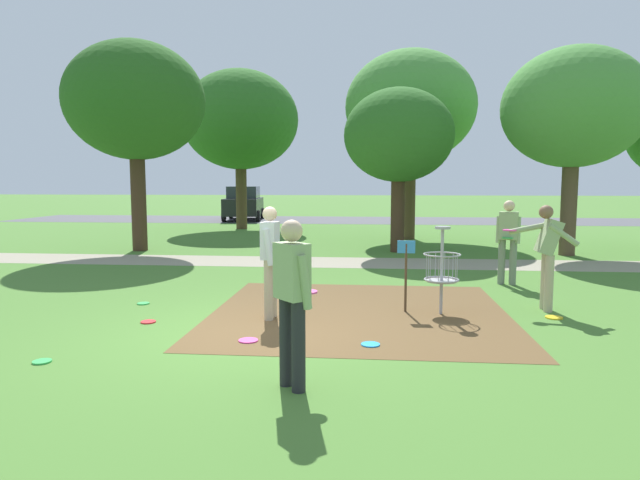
{
  "coord_description": "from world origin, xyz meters",
  "views": [
    {
      "loc": [
        1.72,
        -7.24,
        2.08
      ],
      "look_at": [
        0.77,
        2.87,
        1.0
      ],
      "focal_mm": 30.75,
      "sensor_mm": 36.0,
      "label": 1
    }
  ],
  "objects_px": {
    "disc_golf_basket": "(438,267)",
    "player_foreground_watching": "(508,237)",
    "frisbee_by_tee": "(370,345)",
    "frisbee_scattered_a": "(143,303)",
    "player_waiting_left": "(547,250)",
    "tree_mid_left": "(573,108)",
    "parked_car_leftmost": "(244,203)",
    "tree_mid_center": "(240,120)",
    "frisbee_near_basket": "(248,341)",
    "tree_far_left": "(410,107)",
    "player_waiting_right": "(270,256)",
    "tree_near_right": "(135,102)",
    "player_throwing": "(292,294)",
    "frisbee_far_left": "(42,362)",
    "frisbee_far_right": "(554,317)",
    "tree_mid_right": "(399,136)",
    "frisbee_mid_grass": "(148,322)"
  },
  "relations": [
    {
      "from": "player_throwing",
      "to": "frisbee_mid_grass",
      "type": "distance_m",
      "value": 3.59
    },
    {
      "from": "tree_mid_center",
      "to": "parked_car_leftmost",
      "type": "height_order",
      "value": "tree_mid_center"
    },
    {
      "from": "player_waiting_left",
      "to": "frisbee_far_right",
      "type": "distance_m",
      "value": 1.11
    },
    {
      "from": "player_waiting_left",
      "to": "tree_mid_left",
      "type": "xyz_separation_m",
      "value": [
        2.73,
        7.03,
        3.12
      ]
    },
    {
      "from": "tree_far_left",
      "to": "parked_car_leftmost",
      "type": "xyz_separation_m",
      "value": [
        -8.33,
        9.43,
        -3.81
      ]
    },
    {
      "from": "player_waiting_right",
      "to": "tree_mid_left",
      "type": "distance_m",
      "value": 11.12
    },
    {
      "from": "frisbee_near_basket",
      "to": "tree_mid_center",
      "type": "height_order",
      "value": "tree_mid_center"
    },
    {
      "from": "frisbee_far_left",
      "to": "tree_near_right",
      "type": "relative_size",
      "value": 0.03
    },
    {
      "from": "player_waiting_right",
      "to": "tree_mid_right",
      "type": "bearing_deg",
      "value": 74.54
    },
    {
      "from": "player_throwing",
      "to": "frisbee_far_right",
      "type": "distance_m",
      "value": 4.91
    },
    {
      "from": "frisbee_by_tee",
      "to": "tree_mid_center",
      "type": "xyz_separation_m",
      "value": [
        -5.76,
        17.09,
        4.76
      ]
    },
    {
      "from": "disc_golf_basket",
      "to": "parked_car_leftmost",
      "type": "xyz_separation_m",
      "value": [
        -8.03,
        20.9,
        0.17
      ]
    },
    {
      "from": "disc_golf_basket",
      "to": "player_foreground_watching",
      "type": "relative_size",
      "value": 0.81
    },
    {
      "from": "frisbee_near_basket",
      "to": "player_waiting_right",
      "type": "bearing_deg",
      "value": 86.52
    },
    {
      "from": "frisbee_far_right",
      "to": "parked_car_leftmost",
      "type": "distance_m",
      "value": 23.21
    },
    {
      "from": "frisbee_far_right",
      "to": "parked_car_leftmost",
      "type": "xyz_separation_m",
      "value": [
        -9.79,
        21.02,
        0.91
      ]
    },
    {
      "from": "player_foreground_watching",
      "to": "frisbee_by_tee",
      "type": "relative_size",
      "value": 7.05
    },
    {
      "from": "tree_mid_left",
      "to": "frisbee_far_right",
      "type": "bearing_deg",
      "value": -110.02
    },
    {
      "from": "frisbee_by_tee",
      "to": "parked_car_leftmost",
      "type": "distance_m",
      "value": 23.77
    },
    {
      "from": "tree_mid_right",
      "to": "tree_far_left",
      "type": "bearing_deg",
      "value": 81.25
    },
    {
      "from": "player_waiting_left",
      "to": "tree_near_right",
      "type": "relative_size",
      "value": 0.28
    },
    {
      "from": "frisbee_by_tee",
      "to": "player_throwing",
      "type": "bearing_deg",
      "value": -116.91
    },
    {
      "from": "frisbee_far_right",
      "to": "tree_far_left",
      "type": "bearing_deg",
      "value": 97.14
    },
    {
      "from": "player_foreground_watching",
      "to": "tree_mid_left",
      "type": "bearing_deg",
      "value": 59.58
    },
    {
      "from": "frisbee_far_left",
      "to": "player_foreground_watching",
      "type": "bearing_deg",
      "value": 40.02
    },
    {
      "from": "player_throwing",
      "to": "tree_near_right",
      "type": "xyz_separation_m",
      "value": [
        -6.23,
        10.66,
        3.48
      ]
    },
    {
      "from": "player_waiting_left",
      "to": "tree_mid_left",
      "type": "height_order",
      "value": "tree_mid_left"
    },
    {
      "from": "disc_golf_basket",
      "to": "tree_mid_right",
      "type": "height_order",
      "value": "tree_mid_right"
    },
    {
      "from": "player_foreground_watching",
      "to": "frisbee_far_right",
      "type": "height_order",
      "value": "player_foreground_watching"
    },
    {
      "from": "disc_golf_basket",
      "to": "parked_car_leftmost",
      "type": "relative_size",
      "value": 0.32
    },
    {
      "from": "frisbee_far_right",
      "to": "player_foreground_watching",
      "type": "bearing_deg",
      "value": 90.95
    },
    {
      "from": "player_foreground_watching",
      "to": "tree_near_right",
      "type": "distance_m",
      "value": 11.36
    },
    {
      "from": "player_waiting_right",
      "to": "player_throwing",
      "type": "bearing_deg",
      "value": -75.19
    },
    {
      "from": "tree_near_right",
      "to": "tree_mid_left",
      "type": "height_order",
      "value": "tree_near_right"
    },
    {
      "from": "frisbee_near_basket",
      "to": "tree_near_right",
      "type": "bearing_deg",
      "value": 120.76
    },
    {
      "from": "tree_near_right",
      "to": "frisbee_far_left",
      "type": "bearing_deg",
      "value": -72.38
    },
    {
      "from": "tree_mid_center",
      "to": "tree_far_left",
      "type": "bearing_deg",
      "value": -28.21
    },
    {
      "from": "player_foreground_watching",
      "to": "tree_near_right",
      "type": "xyz_separation_m",
      "value": [
        -9.76,
        4.66,
        3.48
      ]
    },
    {
      "from": "frisbee_by_tee",
      "to": "frisbee_scattered_a",
      "type": "distance_m",
      "value": 4.37
    },
    {
      "from": "frisbee_far_right",
      "to": "tree_mid_right",
      "type": "distance_m",
      "value": 8.82
    },
    {
      "from": "player_waiting_left",
      "to": "frisbee_mid_grass",
      "type": "relative_size",
      "value": 7.72
    },
    {
      "from": "player_foreground_watching",
      "to": "tree_mid_right",
      "type": "relative_size",
      "value": 0.36
    },
    {
      "from": "frisbee_far_left",
      "to": "tree_mid_center",
      "type": "bearing_deg",
      "value": 96.23
    },
    {
      "from": "frisbee_by_tee",
      "to": "tree_far_left",
      "type": "xyz_separation_m",
      "value": [
        1.35,
        13.27,
        4.72
      ]
    },
    {
      "from": "frisbee_by_tee",
      "to": "tree_mid_right",
      "type": "xyz_separation_m",
      "value": [
        0.77,
        9.55,
        3.4
      ]
    },
    {
      "from": "frisbee_scattered_a",
      "to": "tree_mid_left",
      "type": "distance_m",
      "value": 12.56
    },
    {
      "from": "frisbee_near_basket",
      "to": "parked_car_leftmost",
      "type": "height_order",
      "value": "parked_car_leftmost"
    },
    {
      "from": "frisbee_scattered_a",
      "to": "frisbee_near_basket",
      "type": "bearing_deg",
      "value": -41.2
    },
    {
      "from": "player_waiting_left",
      "to": "frisbee_by_tee",
      "type": "distance_m",
      "value": 3.71
    },
    {
      "from": "frisbee_mid_grass",
      "to": "tree_near_right",
      "type": "xyz_separation_m",
      "value": [
        -3.72,
        8.29,
        4.44
      ]
    }
  ]
}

